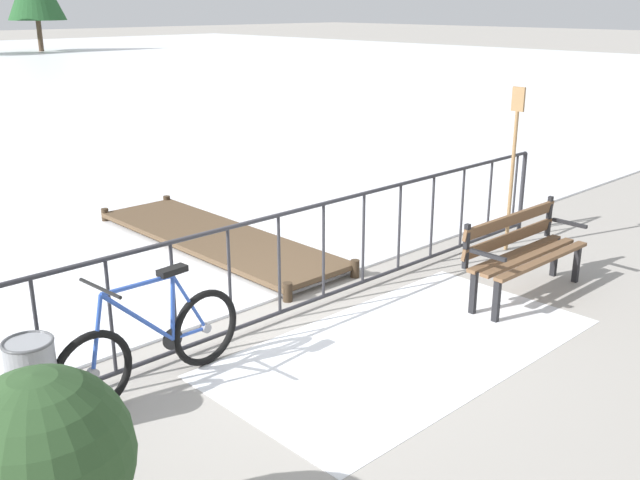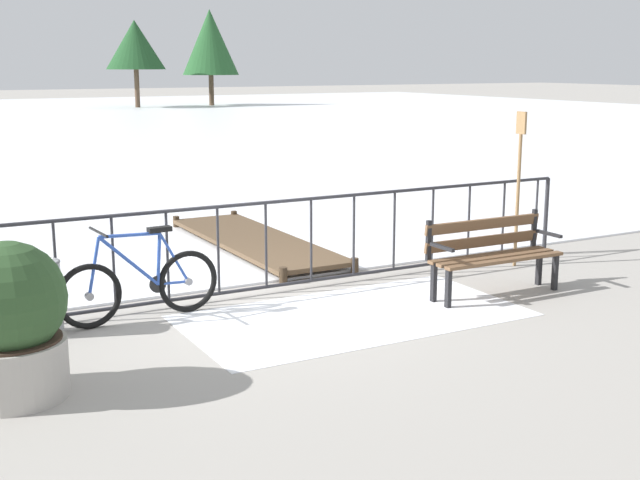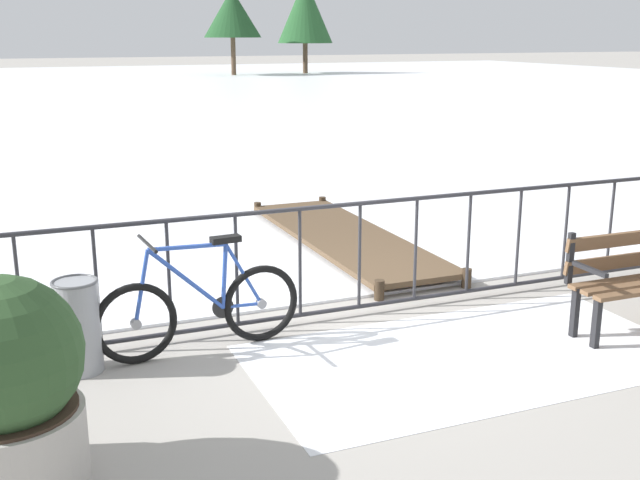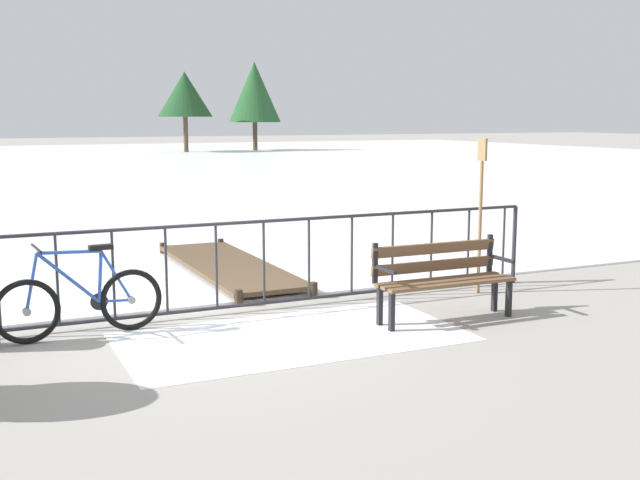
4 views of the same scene
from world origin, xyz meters
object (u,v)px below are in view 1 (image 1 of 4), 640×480
bicycle_near_railing (153,344)px  park_bench (522,248)px  oar_upright (513,159)px  trash_bin (34,388)px

bicycle_near_railing → park_bench: bearing=-13.9°
oar_upright → park_bench: bearing=-142.6°
park_bench → oar_upright: oar_upright is taller
park_bench → trash_bin: bearing=169.1°
bicycle_near_railing → oar_upright: bearing=-0.5°
bicycle_near_railing → trash_bin: bearing=-178.8°
park_bench → bicycle_near_railing: bearing=166.1°
park_bench → oar_upright: size_ratio=0.81×
bicycle_near_railing → trash_bin: bicycle_near_railing is taller
park_bench → trash_bin: size_ratio=2.19×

